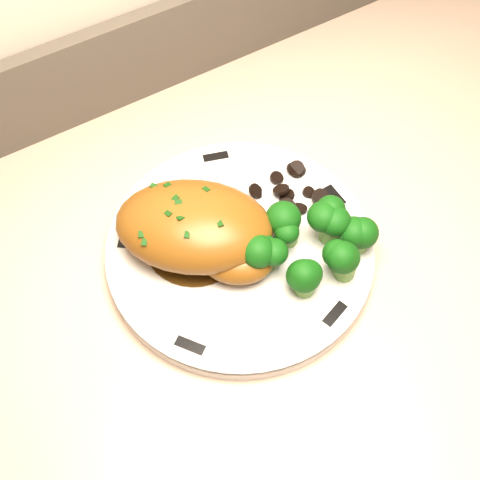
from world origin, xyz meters
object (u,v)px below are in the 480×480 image
counter (232,402)px  chicken_breast (199,230)px  plate (240,249)px  broccoli_florets (317,245)px

counter → chicken_breast: counter is taller
counter → plate: 0.42m
chicken_breast → broccoli_florets: size_ratio=1.53×
broccoli_florets → chicken_breast: bearing=140.7°
counter → chicken_breast: size_ratio=9.36×
chicken_breast → broccoli_florets: 0.13m
plate → chicken_breast: bearing=149.9°
plate → broccoli_florets: broccoli_florets is taller
plate → chicken_breast: 0.06m
plate → chicken_breast: size_ratio=1.46×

